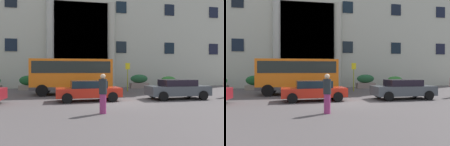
# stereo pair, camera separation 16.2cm
# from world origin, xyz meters

# --- Properties ---
(ground_plane) EXTENTS (80.00, 64.00, 0.12)m
(ground_plane) POSITION_xyz_m (0.00, 0.00, -0.06)
(ground_plane) COLOR #4D4747
(office_building_facade) EXTENTS (38.90, 9.67, 21.84)m
(office_building_facade) POSITION_xyz_m (-0.00, 17.48, 10.91)
(office_building_facade) COLOR #ABAD9C
(office_building_facade) RESTS_ON ground_plane
(orange_minibus) EXTENTS (6.43, 2.87, 2.88)m
(orange_minibus) POSITION_xyz_m (-2.84, 5.50, 1.71)
(orange_minibus) COLOR orange
(orange_minibus) RESTS_ON ground_plane
(bus_stop_sign) EXTENTS (0.44, 0.08, 2.69)m
(bus_stop_sign) POSITION_xyz_m (2.37, 7.28, 1.66)
(bus_stop_sign) COLOR #939E19
(bus_stop_sign) RESTS_ON ground_plane
(hedge_planter_far_west) EXTENTS (1.81, 0.86, 1.32)m
(hedge_planter_far_west) POSITION_xyz_m (8.14, 10.69, 0.64)
(hedge_planter_far_west) COLOR slate
(hedge_planter_far_west) RESTS_ON ground_plane
(hedge_planter_entrance_right) EXTENTS (2.06, 0.93, 1.54)m
(hedge_planter_entrance_right) POSITION_xyz_m (4.62, 10.68, 0.74)
(hedge_planter_entrance_right) COLOR gray
(hedge_planter_entrance_right) RESTS_ON ground_plane
(hedge_planter_east) EXTENTS (1.77, 0.74, 1.47)m
(hedge_planter_east) POSITION_xyz_m (-7.16, 10.57, 0.71)
(hedge_planter_east) COLOR gray
(hedge_planter_east) RESTS_ON ground_plane
(hedge_planter_west) EXTENTS (2.07, 0.76, 1.44)m
(hedge_planter_west) POSITION_xyz_m (-1.02, 10.59, 0.70)
(hedge_planter_west) COLOR slate
(hedge_planter_west) RESTS_ON ground_plane
(parked_hatchback_near) EXTENTS (4.17, 1.98, 1.33)m
(parked_hatchback_near) POSITION_xyz_m (4.22, 1.04, 0.70)
(parked_hatchback_near) COLOR #43494E
(parked_hatchback_near) RESTS_ON ground_plane
(parked_sedan_far) EXTENTS (4.20, 2.09, 1.30)m
(parked_sedan_far) POSITION_xyz_m (-1.87, 1.22, 0.68)
(parked_sedan_far) COLOR red
(parked_sedan_far) RESTS_ON ground_plane
(scooter_by_planter) EXTENTS (2.00, 0.61, 0.89)m
(scooter_by_planter) POSITION_xyz_m (-1.41, 3.07, 0.46)
(scooter_by_planter) COLOR black
(scooter_by_planter) RESTS_ON ground_plane
(pedestrian_woman_with_bag) EXTENTS (0.36, 0.36, 1.80)m
(pedestrian_woman_with_bag) POSITION_xyz_m (-1.61, -3.17, 0.91)
(pedestrian_woman_with_bag) COLOR #912F66
(pedestrian_woman_with_bag) RESTS_ON ground_plane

